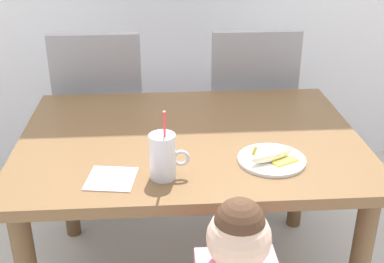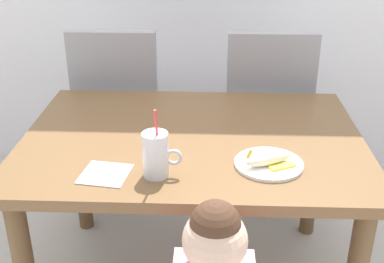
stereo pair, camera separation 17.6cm
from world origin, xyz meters
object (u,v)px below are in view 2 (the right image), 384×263
Objects in this scene: paper_napkin at (105,174)px; peeled_banana at (269,159)px; snack_plate at (269,164)px; dining_table at (193,158)px; dining_chair_left at (120,106)px; dining_chair_right at (266,108)px; milk_cup at (156,157)px.

peeled_banana is at bearing 7.36° from paper_napkin.
dining_table is at bearing 139.93° from snack_plate.
dining_table is at bearing 120.91° from dining_chair_left.
dining_chair_left is 1.00m from paper_napkin.
dining_chair_left is 5.46× the size of peeled_banana.
dining_chair_right is 1.10m from milk_cup.
snack_plate is 1.53× the size of paper_napkin.
peeled_banana reaches higher than snack_plate.
dining_chair_right is 4.17× the size of snack_plate.
paper_napkin is at bearing 97.69° from dining_chair_left.
dining_chair_right is 0.91m from snack_plate.
peeled_banana is at bearing -41.67° from dining_table.
dining_table is 0.37m from peeled_banana.
dining_chair_left is at bearing 107.05° from milk_cup.
dining_table is at bearing 48.19° from paper_napkin.
dining_chair_right is at bearing 84.49° from peeled_banana.
snack_plate reaches higher than paper_napkin.
dining_chair_right is at bearing 179.99° from dining_chair_left.
dining_table is 0.79m from dining_chair_left.
milk_cup is 1.08× the size of snack_plate.
snack_plate is at bearing 88.51° from peeled_banana.
dining_chair_left is 0.75m from dining_chair_right.
dining_table is at bearing 70.87° from milk_cup.
dining_table is 0.36m from milk_cup.
dining_chair_right reaches higher than snack_plate.
dining_chair_left is 4.17× the size of snack_plate.
peeled_banana is (0.67, -0.91, 0.19)m from dining_chair_left.
dining_chair_right reaches higher than milk_cup.
peeled_banana is 0.54m from paper_napkin.
dining_chair_left is 1.04m from milk_cup.
snack_plate reaches higher than dining_table.
dining_table is 7.23× the size of peeled_banana.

